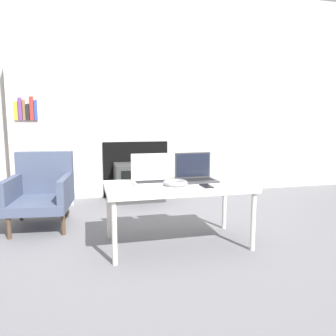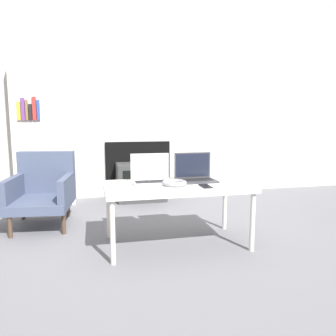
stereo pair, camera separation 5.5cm
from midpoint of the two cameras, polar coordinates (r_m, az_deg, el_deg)
ground_plane at (r=2.48m, az=3.20°, el=-14.48°), size 14.00×14.00×0.00m
wall_back at (r=4.22m, az=-4.29°, el=12.63°), size 7.00×0.08×2.60m
table at (r=2.51m, az=2.17°, el=-3.72°), size 1.10×0.60×0.48m
laptop_left at (r=2.56m, az=-2.32°, el=-1.45°), size 0.31×0.21×0.22m
laptop_right at (r=2.65m, az=5.31°, el=-1.15°), size 0.31×0.22×0.22m
headphones at (r=2.46m, az=1.76°, el=-2.63°), size 0.19×0.19×0.04m
phone at (r=2.43m, az=7.19°, el=-3.15°), size 0.07×0.14×0.01m
tv at (r=4.01m, az=-4.36°, el=-2.40°), size 0.58×0.43×0.45m
armchair at (r=3.26m, az=-20.48°, el=-3.38°), size 0.59×0.69×0.66m
bookshelf at (r=3.99m, az=-20.44°, el=6.56°), size 0.64×0.32×1.76m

